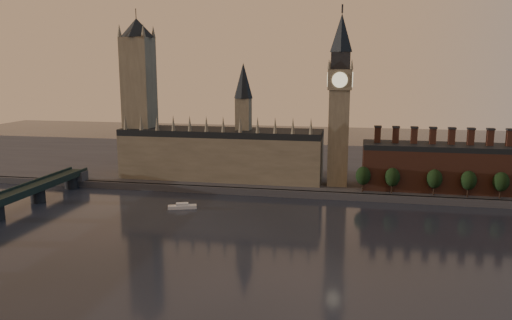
# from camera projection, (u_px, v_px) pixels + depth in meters

# --- Properties ---
(ground) EXTENTS (900.00, 900.00, 0.00)m
(ground) POSITION_uv_depth(u_px,v_px,m) (302.00, 254.00, 203.54)
(ground) COLOR black
(ground) RESTS_ON ground
(north_bank) EXTENTS (900.00, 182.00, 4.00)m
(north_bank) POSITION_uv_depth(u_px,v_px,m) (327.00, 166.00, 374.92)
(north_bank) COLOR #434348
(north_bank) RESTS_ON ground
(palace_of_westminster) EXTENTS (130.00, 30.30, 74.00)m
(palace_of_westminster) POSITION_uv_depth(u_px,v_px,m) (222.00, 151.00, 322.70)
(palace_of_westminster) COLOR #7E7259
(palace_of_westminster) RESTS_ON north_bank
(victoria_tower) EXTENTS (24.00, 24.00, 108.00)m
(victoria_tower) POSITION_uv_depth(u_px,v_px,m) (139.00, 92.00, 326.53)
(victoria_tower) COLOR #7E7259
(victoria_tower) RESTS_ON north_bank
(big_ben) EXTENTS (15.00, 15.00, 107.00)m
(big_ben) POSITION_uv_depth(u_px,v_px,m) (340.00, 99.00, 297.37)
(big_ben) COLOR #7E7259
(big_ben) RESTS_ON north_bank
(chimney_block) EXTENTS (110.00, 25.00, 37.00)m
(chimney_block) POSITION_uv_depth(u_px,v_px,m) (459.00, 167.00, 291.16)
(chimney_block) COLOR brown
(chimney_block) RESTS_ON north_bank
(embankment_tree_0) EXTENTS (8.60, 8.60, 14.88)m
(embankment_tree_0) POSITION_uv_depth(u_px,v_px,m) (363.00, 176.00, 288.02)
(embankment_tree_0) COLOR black
(embankment_tree_0) RESTS_ON north_bank
(embankment_tree_1) EXTENTS (8.60, 8.60, 14.88)m
(embankment_tree_1) POSITION_uv_depth(u_px,v_px,m) (392.00, 177.00, 284.38)
(embankment_tree_1) COLOR black
(embankment_tree_1) RESTS_ON north_bank
(embankment_tree_2) EXTENTS (8.60, 8.60, 14.88)m
(embankment_tree_2) POSITION_uv_depth(u_px,v_px,m) (434.00, 179.00, 280.12)
(embankment_tree_2) COLOR black
(embankment_tree_2) RESTS_ON north_bank
(embankment_tree_3) EXTENTS (8.60, 8.60, 14.88)m
(embankment_tree_3) POSITION_uv_depth(u_px,v_px,m) (469.00, 180.00, 276.09)
(embankment_tree_3) COLOR black
(embankment_tree_3) RESTS_ON north_bank
(embankment_tree_4) EXTENTS (8.60, 8.60, 14.88)m
(embankment_tree_4) POSITION_uv_depth(u_px,v_px,m) (501.00, 182.00, 272.73)
(embankment_tree_4) COLOR black
(embankment_tree_4) RESTS_ON north_bank
(river_boat) EXTENTS (15.89, 9.03, 3.06)m
(river_boat) POSITION_uv_depth(u_px,v_px,m) (182.00, 206.00, 269.36)
(river_boat) COLOR silver
(river_boat) RESTS_ON ground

